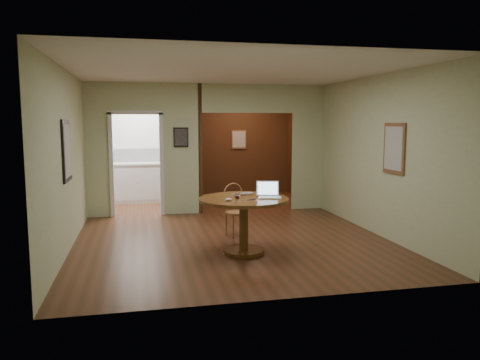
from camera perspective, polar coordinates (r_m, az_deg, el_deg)
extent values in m
plane|color=#432713|center=(7.57, -0.77, -7.56)|extent=(5.00, 5.00, 0.00)
plane|color=white|center=(7.36, -0.81, 13.23)|extent=(5.00, 5.00, 0.00)
plane|color=#ACB88E|center=(4.93, 4.99, 0.48)|extent=(5.00, 0.00, 5.00)
plane|color=#ACB88E|center=(7.27, -20.49, 2.20)|extent=(0.00, 5.00, 5.00)
plane|color=#ACB88E|center=(8.21, 16.60, 2.86)|extent=(0.00, 5.00, 5.00)
cube|color=#ACB88E|center=(9.72, -16.95, 3.47)|extent=(0.50, 2.70, 0.04)
cube|color=#ACB88E|center=(9.73, -7.20, 3.73)|extent=(0.80, 2.70, 0.04)
cube|color=#ACB88E|center=(10.34, 8.20, 3.91)|extent=(0.70, 2.70, 0.04)
plane|color=silver|center=(11.69, -11.75, 4.20)|extent=(2.70, 0.00, 2.70)
plane|color=#3F2512|center=(12.46, -0.16, 4.52)|extent=(2.70, 0.00, 2.70)
cube|color=#3F2512|center=(11.01, -5.70, 4.14)|extent=(0.08, 2.50, 2.70)
cube|color=black|center=(7.26, -20.39, 3.38)|extent=(0.03, 0.70, 0.90)
cube|color=brown|center=(7.76, 18.29, 3.68)|extent=(0.03, 0.60, 0.80)
cube|color=black|center=(9.70, -7.21, 5.19)|extent=(0.30, 0.03, 0.40)
cube|color=beige|center=(12.44, -0.14, 4.97)|extent=(0.40, 0.03, 0.50)
cube|color=white|center=(11.69, -11.71, 2.97)|extent=(2.00, 0.02, 0.32)
cylinder|color=brown|center=(6.95, 0.45, -8.65)|extent=(0.61, 0.61, 0.05)
cylinder|color=brown|center=(6.86, 0.45, -5.62)|extent=(0.13, 0.13, 0.71)
cylinder|color=brown|center=(6.78, 0.45, -2.38)|extent=(1.31, 1.31, 0.04)
cylinder|color=#935B34|center=(7.84, -0.38, -4.01)|extent=(0.46, 0.46, 0.03)
cylinder|color=#935B34|center=(7.70, -0.82, -5.74)|extent=(0.03, 0.03, 0.40)
cylinder|color=#935B34|center=(7.82, 0.96, -5.54)|extent=(0.03, 0.03, 0.40)
cylinder|color=#935B34|center=(7.94, -1.69, -5.36)|extent=(0.03, 0.03, 0.40)
cylinder|color=#935B34|center=(8.06, 0.05, -5.17)|extent=(0.03, 0.03, 0.40)
cylinder|color=#935B34|center=(7.86, -1.82, -2.71)|extent=(0.02, 0.02, 0.32)
cylinder|color=#935B34|center=(7.99, 0.16, -2.54)|extent=(0.02, 0.02, 0.32)
torus|color=#935B34|center=(7.91, -0.85, -1.59)|extent=(0.34, 0.11, 0.35)
cube|color=silver|center=(6.78, 3.67, -2.14)|extent=(0.38, 0.30, 0.02)
cube|color=silver|center=(6.75, 3.75, -2.11)|extent=(0.30, 0.18, 0.00)
cube|color=silver|center=(6.89, 3.37, -1.01)|extent=(0.34, 0.14, 0.22)
cube|color=#8292A5|center=(6.89, 3.39, -1.02)|extent=(0.29, 0.11, 0.18)
imported|color=#B3B4B8|center=(7.02, 0.59, -1.77)|extent=(0.40, 0.33, 0.03)
ellipsoid|color=silver|center=(6.52, -1.41, -2.39)|extent=(0.11, 0.08, 0.04)
cylinder|color=#0B1650|center=(6.61, 1.41, -2.40)|extent=(0.13, 0.08, 0.01)
cube|color=silver|center=(11.47, -11.62, -0.37)|extent=(2.00, 0.55, 0.90)
cube|color=silver|center=(11.42, -11.68, 1.97)|extent=(2.06, 0.60, 0.04)
sphere|color=#B20C0C|center=(11.17, -12.37, -0.33)|extent=(0.03, 0.03, 0.03)
sphere|color=#B20C0C|center=(11.21, -7.26, -0.19)|extent=(0.03, 0.03, 0.03)
ellipsoid|color=beige|center=(11.44, -7.68, 2.85)|extent=(0.28, 0.24, 0.27)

